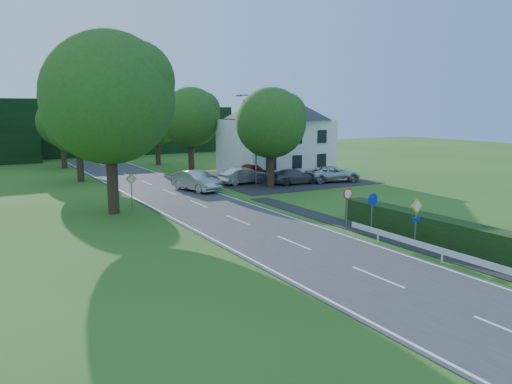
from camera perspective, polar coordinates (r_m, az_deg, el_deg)
road at (r=32.23m, az=-3.73°, el=-2.58°), size 7.00×80.00×0.04m
parking_pad at (r=49.20m, az=2.09°, el=1.63°), size 14.00×16.00×0.04m
line_edge_left at (r=30.96m, az=-9.14°, el=-3.14°), size 0.12×80.00×0.01m
line_edge_right at (r=33.76m, az=1.22°, el=-1.97°), size 0.12×80.00×0.01m
line_centre at (r=32.22m, az=-3.73°, el=-2.54°), size 0.12×80.00×0.01m
tree_main at (r=33.25m, az=-16.37°, el=7.51°), size 9.40×9.40×11.64m
tree_left_far at (r=49.16m, az=-19.63°, el=6.08°), size 7.00×7.00×8.58m
tree_right_far at (r=54.50m, az=-7.47°, el=7.10°), size 7.40×7.40×9.09m
tree_left_back at (r=61.07m, az=-21.24°, el=6.31°), size 6.60×6.60×8.07m
tree_right_back at (r=61.66m, az=-11.20°, el=6.56°), size 6.20×6.20×7.56m
tree_right_mid at (r=42.72m, az=1.71°, el=6.19°), size 7.00×7.00×8.58m
treeline_right at (r=77.51m, az=-13.65°, el=6.83°), size 30.00×5.00×7.00m
house_white at (r=52.40m, az=2.24°, el=6.93°), size 10.60×8.40×8.60m
streetlight at (r=44.20m, az=-0.15°, el=6.53°), size 2.03×0.18×8.00m
sign_priority_right at (r=24.91m, az=17.87°, el=-2.45°), size 0.78×0.09×2.59m
sign_roundabout at (r=26.99m, az=13.15°, el=-1.61°), size 0.64×0.08×2.37m
sign_speed_limit at (r=28.43m, az=10.42°, el=-0.76°), size 0.64×0.11×2.37m
sign_priority_left at (r=34.93m, az=-14.05°, el=0.92°), size 0.78×0.09×2.44m
moving_car at (r=41.53m, az=-6.86°, el=1.28°), size 2.82×5.26×1.65m
motorcycle at (r=42.01m, az=-7.90°, el=0.84°), size 1.21×1.81×0.90m
parked_car_red at (r=47.75m, az=0.06°, el=2.44°), size 5.28×3.19×1.68m
parked_car_silver_a at (r=45.09m, az=-1.49°, el=1.90°), size 4.69×2.10×1.49m
parked_car_grey at (r=45.16m, az=4.45°, el=1.78°), size 4.77×2.30×1.34m
parked_car_silver_b at (r=46.98m, az=8.80°, el=2.05°), size 5.50×3.32×1.43m
parasol at (r=51.04m, az=1.42°, el=3.17°), size 2.95×2.98×2.18m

